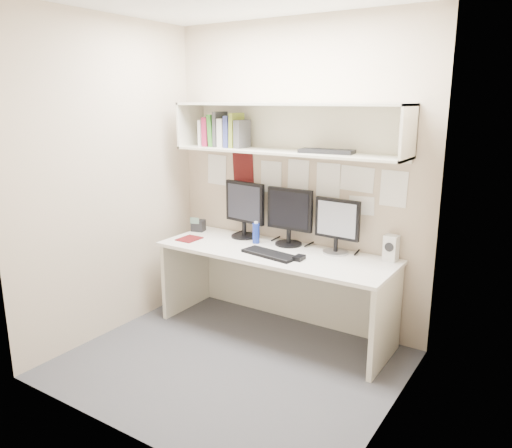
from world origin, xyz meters
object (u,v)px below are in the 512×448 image
Objects in this scene: desk at (275,292)px; speaker at (391,248)px; keyboard at (270,254)px; desk_phone at (198,225)px; monitor_right at (337,224)px; monitor_center at (289,215)px; maroon_notebook at (189,239)px; monitor_left at (245,208)px.

desk is 1.04m from speaker.
keyboard is 3.38× the size of desk_phone.
keyboard is at bearing -31.53° from desk_phone.
desk is at bearing -24.09° from desk_phone.
monitor_right is at bearing -172.24° from speaker.
monitor_center is at bearing -175.05° from speaker.
speaker is 0.99× the size of maroon_notebook.
speaker reaches higher than desk_phone.
monitor_right reaches higher than desk_phone.
monitor_center is at bearing -10.86° from desk_phone.
speaker reaches higher than keyboard.
monitor_left reaches higher than maroon_notebook.
speaker reaches higher than maroon_notebook.
desk is 4.48× the size of monitor_right.
monitor_left reaches higher than keyboard.
monitor_center is 0.44m from keyboard.
monitor_center reaches higher than keyboard.
maroon_notebook is at bearing -172.00° from keyboard.
desk is 0.40m from keyboard.
monitor_right is at bearing 49.71° from keyboard.
monitor_left is (-0.45, 0.22, 0.64)m from desk.
desk_phone is (-0.97, 0.29, 0.04)m from keyboard.
monitor_left reaches higher than desk.
desk is 4.21× the size of keyboard.
monitor_center is at bearing 87.36° from desk.
desk is 9.91× the size of speaker.
keyboard is 0.85m from maroon_notebook.
monitor_right is at bearing 15.08° from maroon_notebook.
speaker is at bearing -11.42° from desk_phone.
desk_phone is (-0.94, 0.15, 0.42)m from desk.
speaker is 1.44× the size of desk_phone.
desk is 4.08× the size of monitor_center.
desk_phone is at bearing 172.34° from keyboard.
desk is 9.85× the size of maroon_notebook.
speaker is at bearing 8.62° from monitor_right.
maroon_notebook is at bearing -81.08° from desk_phone.
desk is at bearing -150.95° from monitor_right.
monitor_center is 0.89m from speaker.
desk_phone is at bearing 113.72° from maroon_notebook.
monitor_right is 2.21× the size of speaker.
desk is at bearing -92.29° from monitor_center.
desk is at bearing -17.70° from monitor_left.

